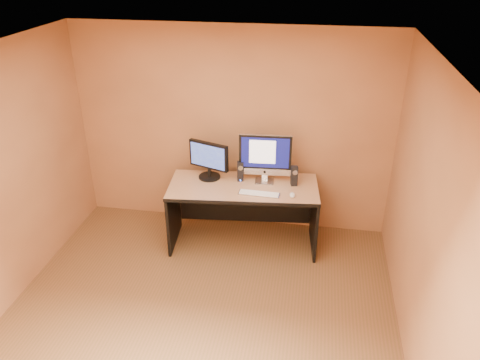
# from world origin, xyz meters

# --- Properties ---
(floor) EXTENTS (4.00, 4.00, 0.00)m
(floor) POSITION_xyz_m (0.00, 0.00, 0.00)
(floor) COLOR brown
(floor) RESTS_ON ground
(walls) EXTENTS (4.00, 4.00, 2.60)m
(walls) POSITION_xyz_m (0.00, 0.00, 1.30)
(walls) COLOR #AB7045
(walls) RESTS_ON ground
(ceiling) EXTENTS (4.00, 4.00, 0.00)m
(ceiling) POSITION_xyz_m (0.00, 0.00, 2.60)
(ceiling) COLOR white
(ceiling) RESTS_ON walls
(desk) EXTENTS (1.84, 0.95, 0.82)m
(desk) POSITION_xyz_m (0.24, 1.45, 0.41)
(desk) COLOR tan
(desk) RESTS_ON ground
(imac) EXTENTS (0.65, 0.27, 0.61)m
(imac) POSITION_xyz_m (0.47, 1.61, 1.13)
(imac) COLOR #B3B3B7
(imac) RESTS_ON desk
(second_monitor) EXTENTS (0.59, 0.43, 0.47)m
(second_monitor) POSITION_xyz_m (-0.21, 1.60, 1.05)
(second_monitor) COLOR black
(second_monitor) RESTS_ON desk
(speaker_left) EXTENTS (0.09, 0.09, 0.24)m
(speaker_left) POSITION_xyz_m (0.18, 1.60, 0.94)
(speaker_left) COLOR black
(speaker_left) RESTS_ON desk
(speaker_right) EXTENTS (0.09, 0.10, 0.24)m
(speaker_right) POSITION_xyz_m (0.83, 1.58, 0.94)
(speaker_right) COLOR black
(speaker_right) RESTS_ON desk
(keyboard) EXTENTS (0.48, 0.15, 0.02)m
(keyboard) POSITION_xyz_m (0.45, 1.28, 0.83)
(keyboard) COLOR #B2B2B7
(keyboard) RESTS_ON desk
(mouse) EXTENTS (0.08, 0.12, 0.04)m
(mouse) POSITION_xyz_m (0.83, 1.29, 0.84)
(mouse) COLOR silver
(mouse) RESTS_ON desk
(cable_a) EXTENTS (0.09, 0.23, 0.01)m
(cable_a) POSITION_xyz_m (0.50, 1.73, 0.83)
(cable_a) COLOR black
(cable_a) RESTS_ON desk
(cable_b) EXTENTS (0.05, 0.20, 0.01)m
(cable_b) POSITION_xyz_m (0.46, 1.73, 0.83)
(cable_b) COLOR black
(cable_b) RESTS_ON desk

